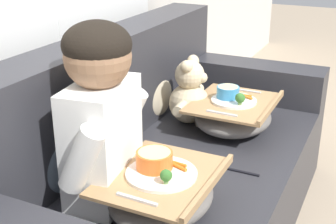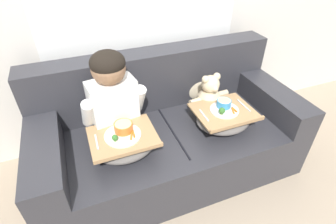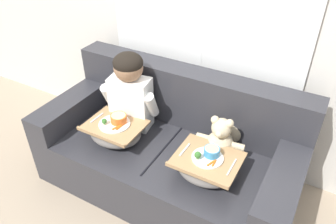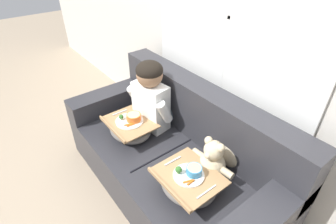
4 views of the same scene
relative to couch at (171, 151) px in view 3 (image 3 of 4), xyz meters
name	(u,v)px [view 3 (image 3 of 4)]	position (x,y,z in m)	size (l,w,h in m)	color
ground_plane	(167,184)	(0.00, -0.07, -0.33)	(14.00, 14.00, 0.00)	tan
wall_back_with_window	(206,10)	(0.00, 0.54, 0.98)	(8.00, 0.08, 2.60)	beige
couch	(171,151)	(0.00, 0.00, 0.00)	(1.99, 0.95, 0.91)	#2D2D33
throw_pillow_behind_child	(144,97)	(-0.39, 0.22, 0.27)	(0.35, 0.17, 0.36)	slate
throw_pillow_behind_teddy	(230,124)	(0.39, 0.22, 0.27)	(0.31, 0.15, 0.32)	#C1B293
child_figure	(130,88)	(-0.39, 0.03, 0.46)	(0.47, 0.25, 0.65)	white
teddy_bear	(220,140)	(0.39, 0.03, 0.24)	(0.36, 0.25, 0.33)	beige
lap_tray_child	(115,131)	(-0.39, -0.19, 0.18)	(0.44, 0.36, 0.22)	slate
lap_tray_teddy	(207,166)	(0.39, -0.19, 0.18)	(0.44, 0.37, 0.21)	slate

